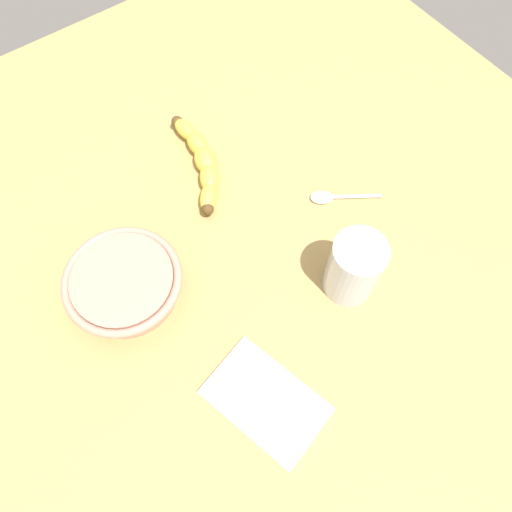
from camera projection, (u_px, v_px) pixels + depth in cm
name	position (u px, v px, depth cm)	size (l,w,h in cm)	color
wooden_tabletop	(242.00, 261.00, 72.93)	(120.00, 120.00, 3.00)	tan
banana	(201.00, 161.00, 77.15)	(19.18, 8.63, 3.48)	yellow
smoothie_glass	(354.00, 268.00, 65.03)	(7.19, 7.19, 10.68)	silver
ceramic_bowl	(125.00, 284.00, 66.50)	(16.30, 16.30, 4.90)	tan
teaspoon	(326.00, 197.00, 75.71)	(7.47, 10.09, 0.80)	silver
folded_napkin	(266.00, 401.00, 62.17)	(15.03, 9.54, 0.60)	white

